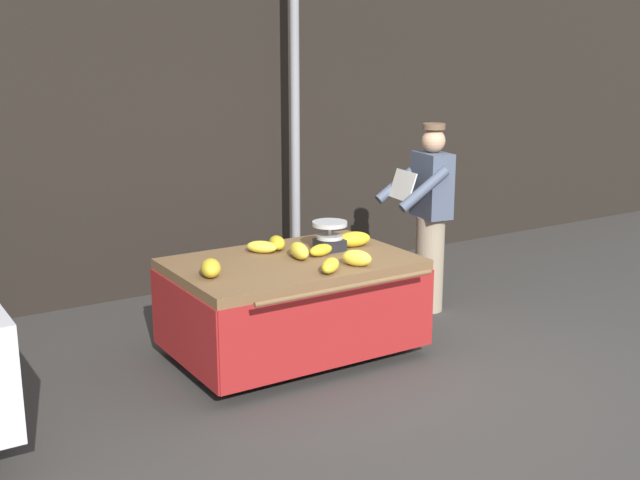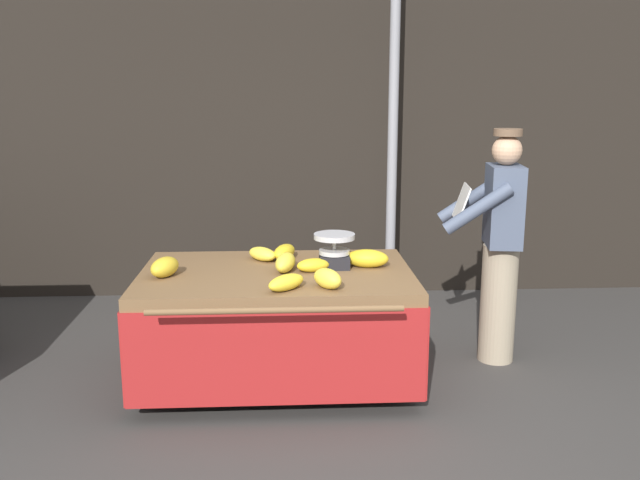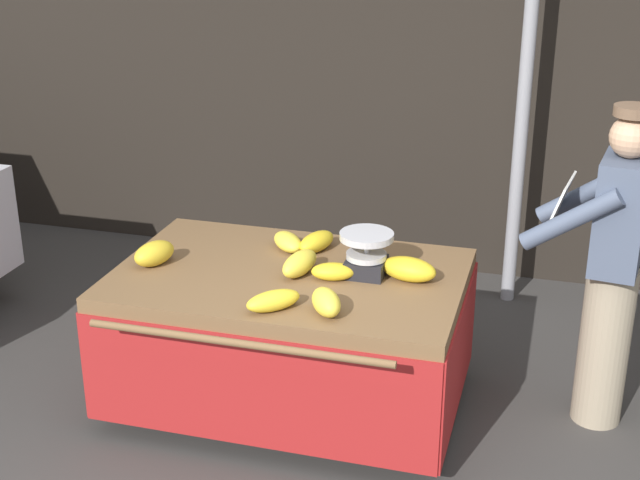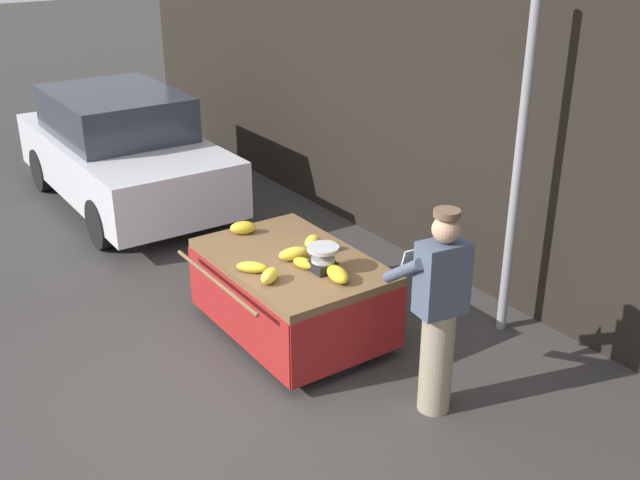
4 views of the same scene
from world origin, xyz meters
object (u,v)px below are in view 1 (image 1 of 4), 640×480
object	(u,v)px
banana_bunch_3	(353,239)
vendor_person	(429,217)
banana_bunch_1	(357,258)
banana_cart	(292,284)
banana_bunch_5	(299,251)
street_pole	(295,128)
banana_bunch_6	(211,268)
banana_bunch_2	(321,250)
banana_bunch_4	(330,265)
banana_bunch_7	(277,243)
weighing_scale	(330,236)
banana_bunch_0	(262,247)

from	to	relation	value
banana_bunch_3	vendor_person	size ratio (longest dim) A/B	0.17
banana_bunch_1	banana_bunch_3	world-z (taller)	banana_bunch_3
banana_cart	banana_bunch_5	distance (m)	0.27
street_pole	banana_bunch_6	world-z (taller)	street_pole
banana_bunch_2	banana_bunch_5	world-z (taller)	banana_bunch_5
banana_bunch_4	banana_bunch_6	bearing A→B (deg)	156.10
street_pole	banana_bunch_1	xyz separation A→B (m)	(-0.72, -2.13, -0.73)
banana_bunch_6	vendor_person	bearing A→B (deg)	9.91
banana_bunch_1	vendor_person	distance (m)	1.49
banana_bunch_4	banana_bunch_2	bearing A→B (deg)	66.37
banana_cart	banana_bunch_7	distance (m)	0.42
banana_bunch_2	vendor_person	distance (m)	1.41
banana_cart	banana_bunch_6	size ratio (longest dim) A/B	7.37
banana_bunch_3	banana_bunch_7	xyz separation A→B (m)	(-0.56, 0.26, -0.01)
banana_bunch_3	vendor_person	xyz separation A→B (m)	(0.99, 0.24, 0.02)
banana_bunch_4	vendor_person	size ratio (longest dim) A/B	0.16
street_pole	banana_bunch_3	bearing A→B (deg)	-104.39
banana_bunch_1	banana_bunch_6	distance (m)	1.09
banana_bunch_2	banana_bunch_1	bearing A→B (deg)	-79.74
street_pole	banana_bunch_4	bearing A→B (deg)	-114.38
banana_bunch_4	banana_bunch_6	xyz separation A→B (m)	(-0.79, 0.35, 0.02)
weighing_scale	banana_bunch_2	size ratio (longest dim) A/B	1.24
banana_cart	banana_bunch_6	bearing A→B (deg)	-172.35
banana_cart	banana_bunch_3	xyz separation A→B (m)	(0.62, 0.07, 0.26)
banana_cart	banana_bunch_5	xyz separation A→B (m)	(0.06, -0.01, 0.26)
banana_bunch_1	banana_cart	bearing A→B (deg)	127.27
banana_bunch_5	vendor_person	bearing A→B (deg)	11.64
banana_cart	banana_bunch_1	xyz separation A→B (m)	(0.32, -0.42, 0.26)
street_pole	banana_bunch_5	world-z (taller)	street_pole
banana_bunch_6	vendor_person	world-z (taller)	vendor_person
banana_cart	banana_bunch_7	xyz separation A→B (m)	(0.06, 0.33, 0.25)
banana_bunch_3	vendor_person	world-z (taller)	vendor_person
banana_bunch_4	vendor_person	bearing A→B (deg)	26.03
banana_bunch_2	vendor_person	xyz separation A→B (m)	(1.37, 0.34, 0.04)
weighing_scale	banana_bunch_2	distance (m)	0.20
vendor_person	banana_bunch_1	bearing A→B (deg)	-150.65
banana_bunch_0	banana_bunch_3	bearing A→B (deg)	-17.26
weighing_scale	banana_bunch_5	distance (m)	0.35
banana_bunch_7	banana_bunch_3	bearing A→B (deg)	-24.56
weighing_scale	banana_bunch_1	xyz separation A→B (m)	(-0.08, -0.49, -0.06)
banana_bunch_2	banana_cart	bearing A→B (deg)	173.82
banana_cart	banana_bunch_3	world-z (taller)	banana_bunch_3
banana_bunch_5	banana_bunch_2	bearing A→B (deg)	-5.56
banana_bunch_6	banana_bunch_7	bearing A→B (deg)	28.76
banana_cart	banana_bunch_2	world-z (taller)	banana_bunch_2
street_pole	banana_bunch_1	bearing A→B (deg)	-108.77
banana_bunch_0	banana_bunch_1	bearing A→B (deg)	-59.56
street_pole	banana_bunch_6	bearing A→B (deg)	-134.28
banana_bunch_0	vendor_person	bearing A→B (deg)	0.49
weighing_scale	banana_bunch_3	xyz separation A→B (m)	(0.22, -0.01, -0.06)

